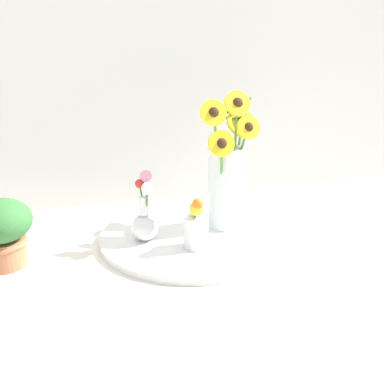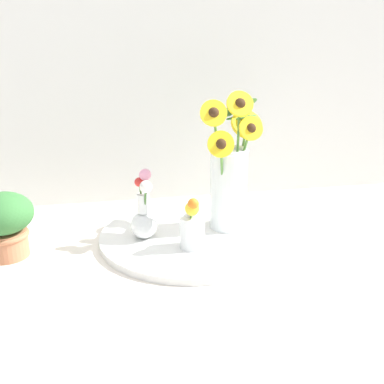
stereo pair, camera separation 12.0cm
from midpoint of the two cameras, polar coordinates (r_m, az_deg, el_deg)
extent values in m
plane|color=silver|center=(1.15, 4.78, -8.42)|extent=(6.00, 6.00, 0.00)
cylinder|color=white|center=(1.25, 2.77, -5.71)|extent=(0.51, 0.51, 0.02)
cylinder|color=silver|center=(1.26, 7.36, 0.17)|extent=(0.10, 0.10, 0.22)
torus|color=silver|center=(1.23, 7.58, 5.21)|extent=(0.11, 0.11, 0.01)
cylinder|color=#568E42|center=(1.21, 6.73, 1.50)|extent=(0.03, 0.07, 0.20)
cylinder|color=yellow|center=(1.15, 6.69, 6.02)|extent=(0.08, 0.03, 0.08)
sphere|color=#382314|center=(1.15, 6.69, 6.02)|extent=(0.03, 0.03, 0.03)
cylinder|color=#568E42|center=(1.24, 8.56, 4.39)|extent=(0.01, 0.02, 0.29)
cylinder|color=yellow|center=(1.21, 9.01, 10.98)|extent=(0.07, 0.05, 0.07)
sphere|color=#382314|center=(1.21, 9.01, 10.98)|extent=(0.03, 0.03, 0.03)
cylinder|color=#568E42|center=(1.25, 8.68, 3.03)|extent=(0.05, 0.04, 0.22)
cylinder|color=yellow|center=(1.21, 10.34, 7.93)|extent=(0.08, 0.04, 0.08)
sphere|color=#382314|center=(1.21, 10.34, 7.93)|extent=(0.03, 0.03, 0.03)
cylinder|color=#568E42|center=(1.28, 8.75, 2.95)|extent=(0.05, 0.04, 0.24)
cylinder|color=yellow|center=(1.27, 9.68, 8.47)|extent=(0.10, 0.07, 0.09)
sphere|color=#382314|center=(1.27, 9.68, 8.47)|extent=(0.04, 0.04, 0.04)
cylinder|color=#568E42|center=(1.20, 6.47, 3.29)|extent=(0.05, 0.03, 0.28)
cylinder|color=yellow|center=(1.15, 5.79, 9.92)|extent=(0.08, 0.04, 0.08)
sphere|color=#382314|center=(1.15, 5.79, 9.92)|extent=(0.03, 0.03, 0.03)
ellipsoid|color=#477F38|center=(1.27, 9.00, 9.32)|extent=(0.10, 0.09, 0.03)
ellipsoid|color=#477F38|center=(1.28, 8.09, 10.31)|extent=(0.15, 0.10, 0.10)
cylinder|color=white|center=(1.15, 3.01, -5.17)|extent=(0.06, 0.06, 0.08)
cylinder|color=#568E42|center=(1.13, 2.85, -4.00)|extent=(0.01, 0.02, 0.08)
sphere|color=yellow|center=(1.11, 3.11, -2.17)|extent=(0.04, 0.04, 0.04)
cylinder|color=#568E42|center=(1.15, 3.29, -4.77)|extent=(0.01, 0.01, 0.06)
sphere|color=white|center=(1.14, 3.08, -3.23)|extent=(0.04, 0.04, 0.04)
cylinder|color=#568E42|center=(1.13, 2.86, -3.73)|extent=(0.01, 0.03, 0.10)
sphere|color=orange|center=(1.10, 3.30, -1.56)|extent=(0.03, 0.03, 0.03)
sphere|color=white|center=(1.20, -3.30, -4.27)|extent=(0.07, 0.07, 0.07)
cylinder|color=white|center=(1.18, -3.35, -1.49)|extent=(0.03, 0.03, 0.05)
cylinder|color=#427533|center=(1.18, -2.93, -1.13)|extent=(0.01, 0.02, 0.14)
sphere|color=pink|center=(1.16, -3.04, 2.16)|extent=(0.03, 0.03, 0.03)
cylinder|color=#427533|center=(1.18, -3.40, -1.63)|extent=(0.02, 0.02, 0.12)
sphere|color=red|center=(1.17, -3.84, 1.22)|extent=(0.02, 0.02, 0.02)
cylinder|color=#427533|center=(1.17, -3.11, -1.80)|extent=(0.01, 0.03, 0.11)
sphere|color=white|center=(1.14, -2.91, 0.61)|extent=(0.03, 0.03, 0.03)
cylinder|color=#B7704C|center=(1.22, -19.86, -6.24)|extent=(0.10, 0.10, 0.07)
torus|color=#B7704C|center=(1.21, -19.99, -5.17)|extent=(0.12, 0.12, 0.01)
ellipsoid|color=#336B33|center=(1.18, -20.29, -2.61)|extent=(0.15, 0.15, 0.10)
camera|label=1|loc=(0.06, -87.14, 0.96)|focal=42.00mm
camera|label=2|loc=(0.06, 92.86, -0.96)|focal=42.00mm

